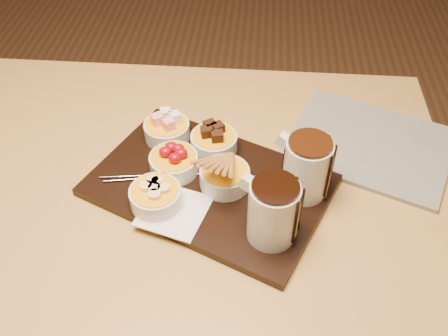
# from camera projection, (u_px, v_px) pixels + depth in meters

# --- Properties ---
(dining_table) EXTENTS (1.20, 0.80, 0.75)m
(dining_table) POSITION_uv_depth(u_px,v_px,m) (168.00, 203.00, 1.12)
(dining_table) COLOR tan
(dining_table) RESTS_ON ground
(serving_board) EXTENTS (0.54, 0.46, 0.02)m
(serving_board) POSITION_uv_depth(u_px,v_px,m) (209.00, 185.00, 1.01)
(serving_board) COLOR black
(serving_board) RESTS_ON dining_table
(napkin) EXTENTS (0.15, 0.15, 0.00)m
(napkin) POSITION_uv_depth(u_px,v_px,m) (174.00, 211.00, 0.95)
(napkin) COLOR white
(napkin) RESTS_ON serving_board
(bowl_marshmallows) EXTENTS (0.10, 0.10, 0.04)m
(bowl_marshmallows) POSITION_uv_depth(u_px,v_px,m) (167.00, 131.00, 1.09)
(bowl_marshmallows) COLOR silver
(bowl_marshmallows) RESTS_ON serving_board
(bowl_cake) EXTENTS (0.10, 0.10, 0.04)m
(bowl_cake) POSITION_uv_depth(u_px,v_px,m) (214.00, 143.00, 1.06)
(bowl_cake) COLOR silver
(bowl_cake) RESTS_ON serving_board
(bowl_strawberries) EXTENTS (0.10, 0.10, 0.04)m
(bowl_strawberries) POSITION_uv_depth(u_px,v_px,m) (174.00, 163.00, 1.02)
(bowl_strawberries) COLOR silver
(bowl_strawberries) RESTS_ON serving_board
(bowl_biscotti) EXTENTS (0.10, 0.10, 0.04)m
(bowl_biscotti) POSITION_uv_depth(u_px,v_px,m) (225.00, 177.00, 0.99)
(bowl_biscotti) COLOR silver
(bowl_biscotti) RESTS_ON serving_board
(bowl_bananas) EXTENTS (0.10, 0.10, 0.04)m
(bowl_bananas) POSITION_uv_depth(u_px,v_px,m) (156.00, 197.00, 0.95)
(bowl_bananas) COLOR silver
(bowl_bananas) RESTS_ON serving_board
(pitcher_dark_chocolate) EXTENTS (0.12, 0.12, 0.12)m
(pitcher_dark_chocolate) POSITION_uv_depth(u_px,v_px,m) (273.00, 212.00, 0.87)
(pitcher_dark_chocolate) COLOR silver
(pitcher_dark_chocolate) RESTS_ON serving_board
(pitcher_milk_chocolate) EXTENTS (0.12, 0.12, 0.12)m
(pitcher_milk_chocolate) POSITION_uv_depth(u_px,v_px,m) (307.00, 168.00, 0.95)
(pitcher_milk_chocolate) COLOR silver
(pitcher_milk_chocolate) RESTS_ON serving_board
(fondue_skewers) EXTENTS (0.07, 0.26, 0.01)m
(fondue_skewers) POSITION_uv_depth(u_px,v_px,m) (164.00, 175.00, 1.02)
(fondue_skewers) COLOR silver
(fondue_skewers) RESTS_ON serving_board
(newspaper) EXTENTS (0.42, 0.38, 0.01)m
(newspaper) POSITION_uv_depth(u_px,v_px,m) (369.00, 144.00, 1.11)
(newspaper) COLOR beige
(newspaper) RESTS_ON dining_table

